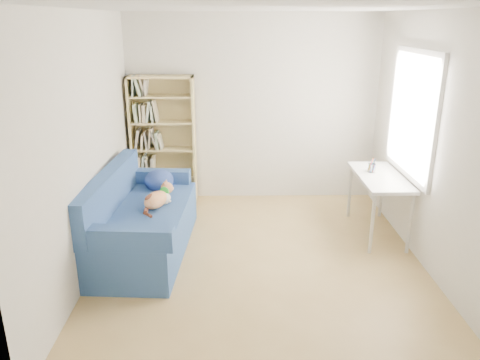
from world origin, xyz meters
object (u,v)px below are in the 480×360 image
(sofa, at_px, (141,221))
(pen_cup, at_px, (372,167))
(bookshelf, at_px, (164,145))
(desk, at_px, (380,182))

(sofa, xyz_separation_m, pen_cup, (2.72, 0.53, 0.46))
(sofa, height_order, pen_cup, sofa)
(bookshelf, distance_m, pen_cup, 2.84)
(pen_cup, bearing_deg, sofa, -168.87)
(bookshelf, distance_m, desk, 2.96)
(sofa, xyz_separation_m, bookshelf, (0.06, 1.55, 0.47))
(bookshelf, height_order, pen_cup, bookshelf)
(bookshelf, relative_size, desk, 1.57)
(sofa, relative_size, pen_cup, 11.23)
(sofa, bearing_deg, pen_cup, 14.82)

